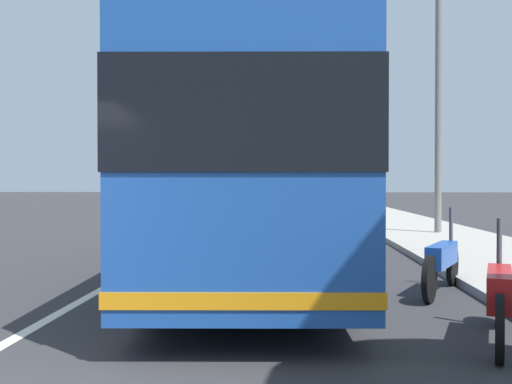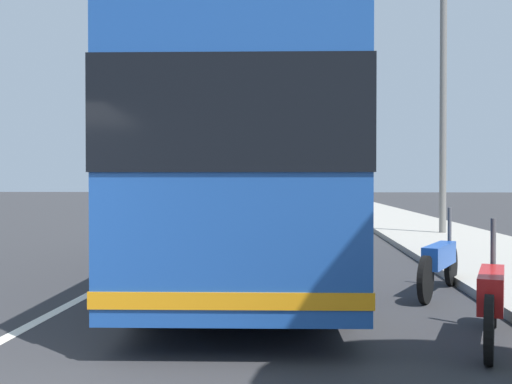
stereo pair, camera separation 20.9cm
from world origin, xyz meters
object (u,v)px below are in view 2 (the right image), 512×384
motorcycle_nearest_curb (440,262)px  car_side_street (280,197)px  coach_bus (250,168)px  car_ahead_same_lane (282,195)px  utility_pole (443,102)px  motorcycle_angled (491,297)px

motorcycle_nearest_curb → car_side_street: size_ratio=0.48×
coach_bus → car_side_street: bearing=-2.0°
motorcycle_nearest_curb → car_side_street: (33.57, 3.49, 0.22)m
car_ahead_same_lane → utility_pole: 30.39m
car_side_street → car_ahead_same_lane: car_ahead_same_lane is taller
motorcycle_nearest_curb → car_ahead_same_lane: size_ratio=0.47×
motorcycle_angled → car_ahead_same_lane: car_ahead_same_lane is taller
motorcycle_nearest_curb → utility_pole: bearing=12.0°
motorcycle_nearest_curb → utility_pole: (9.73, -2.35, 3.74)m
coach_bus → car_ahead_same_lane: coach_bus is taller
coach_bus → car_ahead_same_lane: size_ratio=2.29×
motorcycle_angled → car_side_street: size_ratio=0.47×
coach_bus → utility_pole: 10.16m
car_ahead_same_lane → motorcycle_angled: bearing=-174.4°
motorcycle_nearest_curb → coach_bus: bearing=90.6°
car_side_street → car_ahead_same_lane: (5.77, 0.06, 0.02)m
motorcycle_nearest_curb → car_side_street: 33.75m
coach_bus → car_ahead_same_lane: 37.96m
motorcycle_nearest_curb → car_side_street: bearing=31.5°
motorcycle_nearest_curb → car_ahead_same_lane: bearing=30.7°
motorcycle_nearest_curb → utility_pole: utility_pole is taller
car_side_street → car_ahead_same_lane: size_ratio=0.99×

